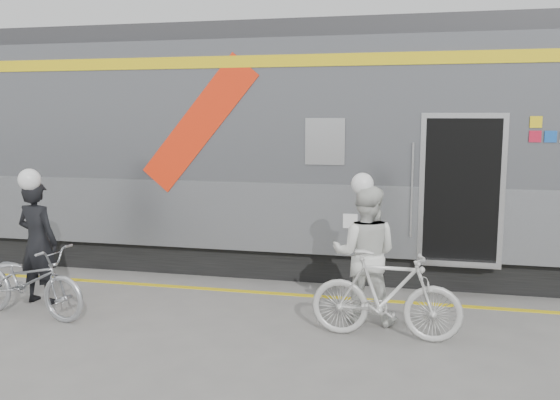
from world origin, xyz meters
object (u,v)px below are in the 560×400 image
(man, at_px, (38,242))
(bicycle_left, at_px, (27,281))
(woman, at_px, (365,254))
(bicycle_right, at_px, (386,295))

(man, height_order, bicycle_left, man)
(man, distance_m, bicycle_left, 0.71)
(bicycle_left, height_order, woman, woman)
(bicycle_left, relative_size, woman, 1.04)
(bicycle_left, distance_m, bicycle_right, 4.66)
(bicycle_left, bearing_deg, woman, -70.45)
(man, height_order, woman, woman)
(man, xyz_separation_m, woman, (4.55, 0.25, 0.01))
(woman, xyz_separation_m, bicycle_right, (0.30, -0.55, -0.35))
(bicycle_left, distance_m, woman, 4.44)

